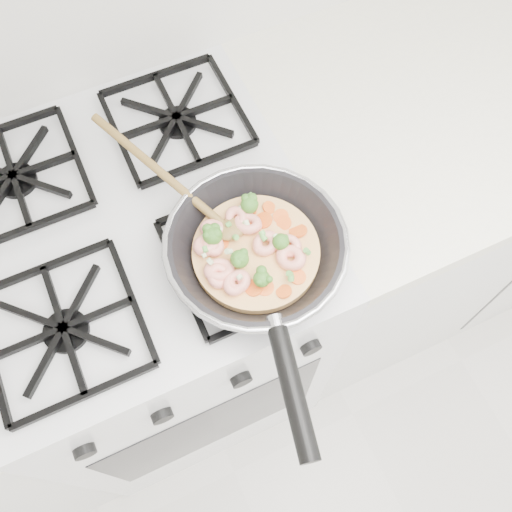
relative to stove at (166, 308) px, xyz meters
name	(u,v)px	position (x,y,z in m)	size (l,w,h in m)	color
stove	(166,308)	(0.00, 0.00, 0.00)	(0.60, 0.60, 0.92)	white
counter_right	(446,191)	(0.80, 0.00, -0.01)	(1.00, 0.60, 0.90)	white
skillet	(255,251)	(0.16, -0.17, 0.50)	(0.30, 0.61, 0.10)	black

